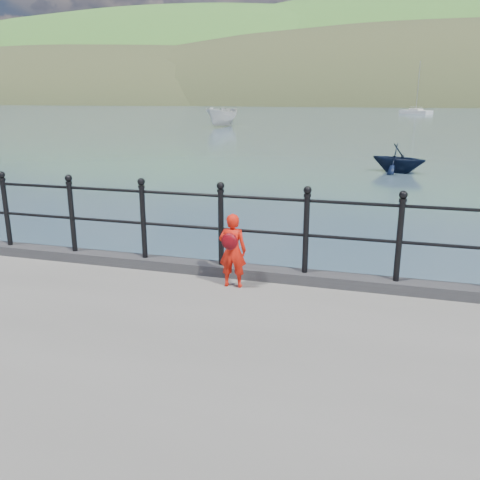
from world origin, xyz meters
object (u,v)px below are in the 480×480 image
(railing, at_px, (181,216))
(child, at_px, (232,250))
(sailboat_deep, at_px, (416,112))
(launch_white, at_px, (222,117))
(launch_navy, at_px, (398,158))

(railing, relative_size, child, 18.02)
(child, relative_size, sailboat_deep, 0.10)
(railing, xyz_separation_m, sailboat_deep, (7.49, 98.63, -1.48))
(child, bearing_deg, railing, -30.82)
(child, xyz_separation_m, launch_white, (-16.35, 50.01, -0.42))
(launch_navy, height_order, sailboat_deep, sailboat_deep)
(launch_navy, relative_size, sailboat_deep, 0.26)
(sailboat_deep, bearing_deg, launch_white, -69.12)
(launch_navy, bearing_deg, railing, -164.93)
(railing, distance_m, launch_white, 51.95)
(railing, height_order, launch_white, railing)
(sailboat_deep, bearing_deg, launch_navy, -47.03)
(child, distance_m, launch_white, 52.62)
(launch_white, distance_m, sailboat_deep, 54.14)
(child, distance_m, launch_navy, 18.80)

